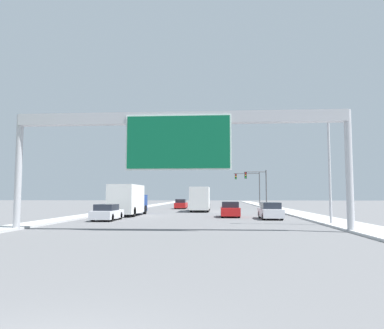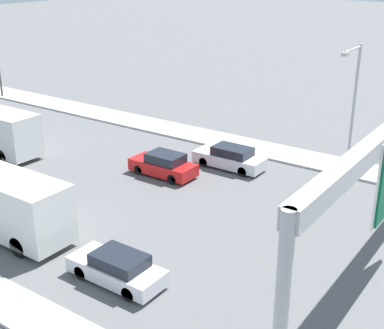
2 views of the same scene
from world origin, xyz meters
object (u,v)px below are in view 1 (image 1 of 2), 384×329
Objects in this scene: car_far_right at (181,204)px; street_lamp_right at (324,156)px; car_near_left at (270,211)px; car_near_center at (230,210)px; traffic_light_near_intersection at (259,183)px; truck_box_secondary at (128,200)px; car_mid_left at (107,213)px; truck_box_primary at (200,199)px; traffic_light_mid_block at (251,183)px; sign_gantry at (179,134)px.

car_far_right is 34.51m from street_lamp_right.
street_lamp_right is (2.97, -6.66, 4.22)m from car_near_left.
traffic_light_near_intersection is at bearing 77.57° from car_near_center.
truck_box_secondary reaches higher than car_far_right.
car_mid_left is (-14.00, -2.94, -0.05)m from car_near_left.
car_near_center reaches higher than car_mid_left.
car_mid_left is (-3.50, -27.77, -0.06)m from car_far_right.
car_far_right is 10.20m from truck_box_primary.
car_far_right is 0.55× the size of truck_box_secondary.
car_near_center is 0.52× the size of street_lamp_right.
car_near_left is 0.58× the size of street_lamp_right.
traffic_light_near_intersection reaches higher than truck_box_primary.
truck_box_primary is 12.85m from truck_box_secondary.
car_near_center is 0.66× the size of traffic_light_mid_block.
car_near_left is 28.45m from traffic_light_near_intersection.
sign_gantry is at bearing -52.12° from car_mid_left.
car_mid_left is 44.16m from traffic_light_mid_block.
car_far_right is at bearing -132.48° from traffic_light_mid_block.
car_far_right is at bearing 95.44° from sign_gantry.
car_near_left is at bearing -38.18° from car_near_center.
car_mid_left is (-10.50, -5.69, -0.05)m from car_near_center.
car_mid_left is at bearing 167.64° from street_lamp_right.
car_near_left is at bearing -17.90° from truck_box_secondary.
car_near_center is 0.99× the size of car_mid_left.
car_mid_left is 0.53× the size of street_lamp_right.
car_far_right is at bearing 110.16° from truck_box_primary.
sign_gantry reaches higher than traffic_light_mid_block.
car_far_right is 27.99m from car_mid_left.
truck_box_primary is (-7.00, 15.30, 0.91)m from car_near_left.
street_lamp_right is at bearing -88.39° from traffic_light_mid_block.
truck_box_primary is at bearing -125.29° from traffic_light_near_intersection.
traffic_light_mid_block is (12.20, 13.33, 3.76)m from car_far_right.
traffic_light_near_intersection reaches higher than car_far_right.
street_lamp_right reaches higher than traffic_light_near_intersection.
truck_box_secondary is 20.58m from street_lamp_right.
car_mid_left is at bearing -111.00° from truck_box_primary.
sign_gantry reaches higher than truck_box_primary.
truck_box_primary is (-3.50, 12.55, 0.91)m from car_near_center.
traffic_light_near_intersection is at bearing 62.63° from car_mid_left.
street_lamp_right is at bearing -65.59° from truck_box_primary.
truck_box_secondary is (-10.50, 1.77, 0.92)m from car_near_center.
traffic_light_near_intersection reaches higher than car_mid_left.
street_lamp_right is (16.97, -11.18, 3.30)m from truck_box_secondary.
car_near_left is 26.96m from car_far_right.
traffic_light_mid_block is at bearing 80.14° from sign_gantry.
car_near_center is at bearing -98.36° from traffic_light_mid_block.
truck_box_secondary is at bearing 162.10° from car_near_left.
truck_box_secondary is (-7.00, 16.46, -4.18)m from sign_gantry.
sign_gantry is 4.64× the size of car_mid_left.
street_lamp_right is (9.97, 5.28, -0.88)m from sign_gantry.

